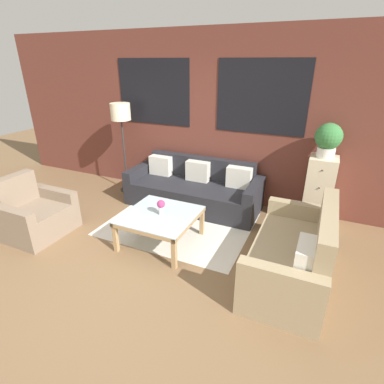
{
  "coord_description": "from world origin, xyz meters",
  "views": [
    {
      "loc": [
        1.96,
        -2.35,
        2.32
      ],
      "look_at": [
        0.3,
        1.29,
        0.55
      ],
      "focal_mm": 28.0,
      "sensor_mm": 36.0,
      "label": 1
    }
  ],
  "objects_px": {
    "coffee_table": "(160,218)",
    "floor_lamp": "(121,116)",
    "couch_dark": "(194,190)",
    "armchair_corner": "(35,215)",
    "drawer_cabinet": "(318,191)",
    "settee_vintage": "(294,256)",
    "flower_vase": "(161,206)",
    "potted_plant": "(328,139)"
  },
  "relations": [
    {
      "from": "drawer_cabinet",
      "to": "potted_plant",
      "type": "height_order",
      "value": "potted_plant"
    },
    {
      "from": "settee_vintage",
      "to": "coffee_table",
      "type": "distance_m",
      "value": 1.74
    },
    {
      "from": "coffee_table",
      "to": "drawer_cabinet",
      "type": "relative_size",
      "value": 0.89
    },
    {
      "from": "couch_dark",
      "to": "coffee_table",
      "type": "bearing_deg",
      "value": -86.86
    },
    {
      "from": "coffee_table",
      "to": "flower_vase",
      "type": "distance_m",
      "value": 0.18
    },
    {
      "from": "drawer_cabinet",
      "to": "coffee_table",
      "type": "bearing_deg",
      "value": -141.8
    },
    {
      "from": "floor_lamp",
      "to": "potted_plant",
      "type": "distance_m",
      "value": 3.39
    },
    {
      "from": "flower_vase",
      "to": "drawer_cabinet",
      "type": "bearing_deg",
      "value": 38.43
    },
    {
      "from": "coffee_table",
      "to": "flower_vase",
      "type": "height_order",
      "value": "flower_vase"
    },
    {
      "from": "armchair_corner",
      "to": "flower_vase",
      "type": "relative_size",
      "value": 4.25
    },
    {
      "from": "coffee_table",
      "to": "potted_plant",
      "type": "height_order",
      "value": "potted_plant"
    },
    {
      "from": "armchair_corner",
      "to": "flower_vase",
      "type": "bearing_deg",
      "value": 16.11
    },
    {
      "from": "coffee_table",
      "to": "floor_lamp",
      "type": "xyz_separation_m",
      "value": [
        -1.52,
        1.33,
        1.03
      ]
    },
    {
      "from": "armchair_corner",
      "to": "coffee_table",
      "type": "bearing_deg",
      "value": 16.19
    },
    {
      "from": "couch_dark",
      "to": "floor_lamp",
      "type": "xyz_separation_m",
      "value": [
        -1.45,
        0.06,
        1.12
      ]
    },
    {
      "from": "settee_vintage",
      "to": "drawer_cabinet",
      "type": "distance_m",
      "value": 1.53
    },
    {
      "from": "couch_dark",
      "to": "potted_plant",
      "type": "distance_m",
      "value": 2.21
    },
    {
      "from": "settee_vintage",
      "to": "armchair_corner",
      "type": "distance_m",
      "value": 3.55
    },
    {
      "from": "settee_vintage",
      "to": "couch_dark",
      "type": "bearing_deg",
      "value": 144.22
    },
    {
      "from": "potted_plant",
      "to": "flower_vase",
      "type": "bearing_deg",
      "value": -141.57
    },
    {
      "from": "settee_vintage",
      "to": "coffee_table",
      "type": "relative_size",
      "value": 1.72
    },
    {
      "from": "floor_lamp",
      "to": "flower_vase",
      "type": "height_order",
      "value": "floor_lamp"
    },
    {
      "from": "drawer_cabinet",
      "to": "potted_plant",
      "type": "distance_m",
      "value": 0.79
    },
    {
      "from": "potted_plant",
      "to": "settee_vintage",
      "type": "bearing_deg",
      "value": -94.99
    },
    {
      "from": "couch_dark",
      "to": "flower_vase",
      "type": "xyz_separation_m",
      "value": [
        0.09,
        -1.27,
        0.28
      ]
    },
    {
      "from": "floor_lamp",
      "to": "armchair_corner",
      "type": "bearing_deg",
      "value": -98.13
    },
    {
      "from": "drawer_cabinet",
      "to": "flower_vase",
      "type": "relative_size",
      "value": 5.17
    },
    {
      "from": "settee_vintage",
      "to": "potted_plant",
      "type": "distance_m",
      "value": 1.82
    },
    {
      "from": "armchair_corner",
      "to": "floor_lamp",
      "type": "bearing_deg",
      "value": 81.87
    },
    {
      "from": "couch_dark",
      "to": "coffee_table",
      "type": "distance_m",
      "value": 1.28
    },
    {
      "from": "couch_dark",
      "to": "flower_vase",
      "type": "bearing_deg",
      "value": -86.02
    },
    {
      "from": "coffee_table",
      "to": "floor_lamp",
      "type": "bearing_deg",
      "value": 138.82
    },
    {
      "from": "armchair_corner",
      "to": "drawer_cabinet",
      "type": "relative_size",
      "value": 0.82
    },
    {
      "from": "couch_dark",
      "to": "floor_lamp",
      "type": "distance_m",
      "value": 1.83
    },
    {
      "from": "settee_vintage",
      "to": "armchair_corner",
      "type": "height_order",
      "value": "settee_vintage"
    },
    {
      "from": "drawer_cabinet",
      "to": "flower_vase",
      "type": "height_order",
      "value": "drawer_cabinet"
    },
    {
      "from": "settee_vintage",
      "to": "drawer_cabinet",
      "type": "height_order",
      "value": "drawer_cabinet"
    },
    {
      "from": "coffee_table",
      "to": "couch_dark",
      "type": "bearing_deg",
      "value": 93.14
    },
    {
      "from": "armchair_corner",
      "to": "potted_plant",
      "type": "relative_size",
      "value": 1.79
    },
    {
      "from": "drawer_cabinet",
      "to": "flower_vase",
      "type": "xyz_separation_m",
      "value": [
        -1.85,
        -1.47,
        0.03
      ]
    },
    {
      "from": "floor_lamp",
      "to": "flower_vase",
      "type": "relative_size",
      "value": 8.04
    },
    {
      "from": "floor_lamp",
      "to": "coffee_table",
      "type": "bearing_deg",
      "value": -41.18
    }
  ]
}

